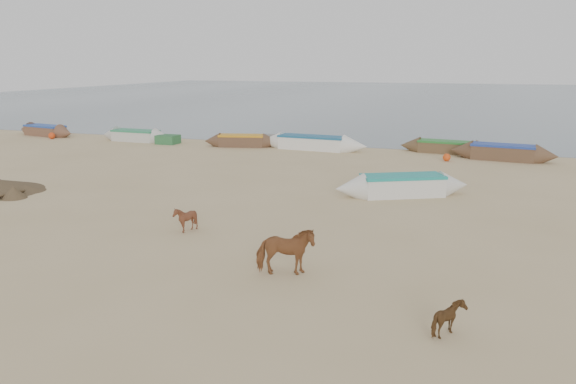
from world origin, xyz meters
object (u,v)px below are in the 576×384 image
object	(u,v)px
calf_right	(450,320)
near_canoe	(402,185)
calf_front	(185,219)
cow_adult	(285,251)

from	to	relation	value
calf_right	near_canoe	world-z (taller)	near_canoe
calf_right	near_canoe	size ratio (longest dim) A/B	0.13
calf_front	near_canoe	bearing A→B (deg)	112.70
calf_right	cow_adult	bearing A→B (deg)	69.41
cow_adult	calf_front	size ratio (longest dim) A/B	1.75
near_canoe	calf_front	bearing A→B (deg)	-156.49
cow_adult	calf_right	size ratio (longest dim) A/B	2.12
calf_front	calf_right	size ratio (longest dim) A/B	1.21
near_canoe	calf_right	bearing A→B (deg)	-105.38
cow_adult	calf_right	xyz separation A→B (m)	(4.34, -2.13, -0.29)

